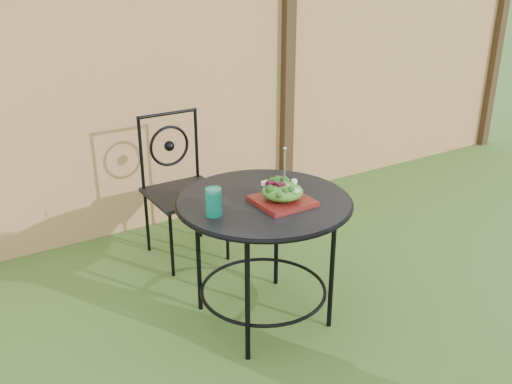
{
  "coord_description": "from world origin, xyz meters",
  "views": [
    {
      "loc": [
        -1.33,
        -1.56,
        1.88
      ],
      "look_at": [
        0.13,
        0.76,
        0.75
      ],
      "focal_mm": 40.0,
      "sensor_mm": 36.0,
      "label": 1
    }
  ],
  "objects": [
    {
      "name": "fork",
      "position": [
        0.21,
        0.62,
        0.92
      ],
      "size": [
        0.01,
        0.01,
        0.18
      ],
      "primitive_type": "cylinder",
      "color": "silver",
      "rests_on": "salad"
    },
    {
      "name": "salad",
      "position": [
        0.2,
        0.62,
        0.79
      ],
      "size": [
        0.21,
        0.21,
        0.08
      ],
      "primitive_type": "ellipsoid",
      "color": "#235614",
      "rests_on": "salad_plate"
    },
    {
      "name": "salad_plate",
      "position": [
        0.2,
        0.62,
        0.74
      ],
      "size": [
        0.27,
        0.27,
        0.02
      ],
      "primitive_type": "cube",
      "color": "#470A11",
      "rests_on": "patio_table"
    },
    {
      "name": "patio_table",
      "position": [
        0.15,
        0.71,
        0.59
      ],
      "size": [
        0.92,
        0.92,
        0.72
      ],
      "color": "black",
      "rests_on": "ground"
    },
    {
      "name": "fence",
      "position": [
        -0.0,
        2.19,
        0.95
      ],
      "size": [
        8.0,
        0.12,
        1.9
      ],
      "color": "tan",
      "rests_on": "ground"
    },
    {
      "name": "patio_chair",
      "position": [
        0.11,
        1.65,
        0.5
      ],
      "size": [
        0.46,
        0.46,
        0.95
      ],
      "color": "black",
      "rests_on": "ground"
    },
    {
      "name": "drinking_glass",
      "position": [
        -0.16,
        0.67,
        0.79
      ],
      "size": [
        0.08,
        0.08,
        0.14
      ],
      "primitive_type": "cylinder",
      "color": "#0A7E64",
      "rests_on": "patio_table"
    }
  ]
}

